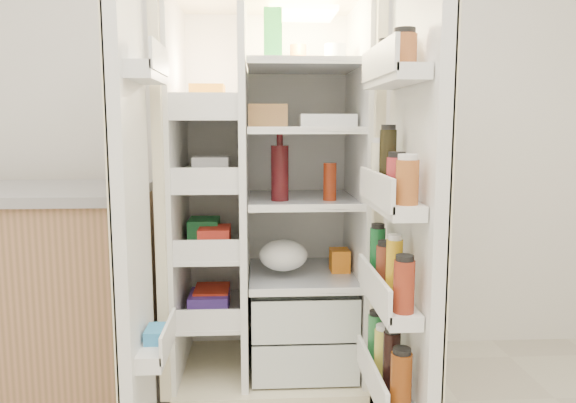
{
  "coord_description": "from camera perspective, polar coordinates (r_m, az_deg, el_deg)",
  "views": [
    {
      "loc": [
        0.0,
        -0.9,
        1.22
      ],
      "look_at": [
        0.12,
        1.25,
        0.92
      ],
      "focal_mm": 34.0,
      "sensor_mm": 36.0,
      "label": 1
    }
  ],
  "objects": [
    {
      "name": "wall_back",
      "position": [
        2.9,
        -3.32,
        10.54
      ],
      "size": [
        4.0,
        0.02,
        2.7
      ],
      "primitive_type": "cube",
      "color": "white",
      "rests_on": "floor"
    },
    {
      "name": "refrigerator",
      "position": [
        2.6,
        -1.74,
        -2.6
      ],
      "size": [
        0.92,
        0.7,
        1.8
      ],
      "color": "beige",
      "rests_on": "floor"
    },
    {
      "name": "freezer_door",
      "position": [
        2.03,
        -15.95,
        -1.67
      ],
      "size": [
        0.15,
        0.4,
        1.72
      ],
      "color": "white",
      "rests_on": "floor"
    },
    {
      "name": "fridge_door",
      "position": [
        1.97,
        12.54,
        -2.36
      ],
      "size": [
        0.17,
        0.58,
        1.72
      ],
      "color": "white",
      "rests_on": "floor"
    }
  ]
}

